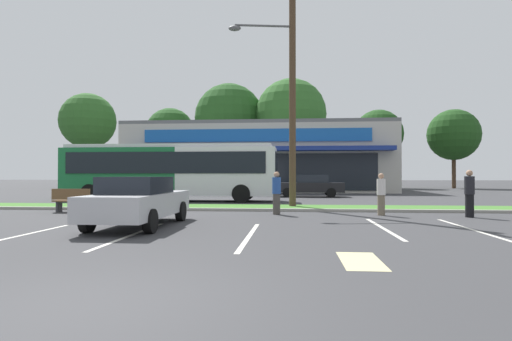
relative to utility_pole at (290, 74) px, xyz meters
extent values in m
plane|color=#38383A|center=(-2.22, -14.27, -6.05)|extent=(240.00, 240.00, 0.00)
cube|color=#427A2D|center=(-2.22, -0.27, -5.99)|extent=(56.00, 2.20, 0.12)
cube|color=#99968C|center=(-2.22, -1.49, -5.99)|extent=(56.00, 0.24, 0.12)
cube|color=silver|center=(-6.62, -9.18, -6.05)|extent=(0.12, 4.80, 0.01)
cube|color=silver|center=(-3.91, -8.54, -6.05)|extent=(0.12, 4.80, 0.01)
cube|color=silver|center=(-0.95, -8.45, -6.05)|extent=(0.12, 4.80, 0.01)
cube|color=silver|center=(2.67, -6.66, -6.05)|extent=(0.12, 4.80, 0.01)
cube|color=silver|center=(5.05, -6.58, -6.05)|extent=(0.12, 4.80, 0.01)
cube|color=beige|center=(1.30, -11.27, -6.05)|extent=(0.70, 1.60, 0.01)
cube|color=#BCB7AD|center=(-2.91, 22.11, -3.11)|extent=(23.75, 12.57, 5.89)
cube|color=black|center=(-2.91, 15.79, -4.29)|extent=(19.95, 0.08, 3.06)
cube|color=navy|center=(-2.91, 15.13, -2.40)|extent=(22.32, 1.40, 0.35)
cube|color=#1959AD|center=(-2.91, 15.75, -1.23)|extent=(19.00, 0.16, 1.06)
cube|color=slate|center=(-2.91, 22.11, -0.02)|extent=(23.75, 12.57, 0.30)
cylinder|color=#473323|center=(-23.67, 27.89, -3.34)|extent=(0.44, 0.44, 5.43)
sphere|color=#2D6026|center=(-23.67, 27.89, 1.78)|extent=(6.43, 6.43, 6.43)
cylinder|color=#473323|center=(-14.66, 30.67, -3.83)|extent=(0.44, 0.44, 4.44)
sphere|color=#23511E|center=(-14.66, 30.67, 0.61)|extent=(5.95, 5.95, 5.95)
cylinder|color=#473323|center=(-7.24, 29.55, -3.46)|extent=(0.44, 0.44, 5.18)
sphere|color=#23511E|center=(-7.24, 29.55, 2.15)|extent=(8.06, 8.06, 8.06)
cylinder|color=#473323|center=(-0.01, 28.36, -3.36)|extent=(0.44, 0.44, 5.40)
sphere|color=#2D6026|center=(-0.01, 28.36, 2.34)|extent=(8.00, 8.00, 8.00)
cylinder|color=#473323|center=(10.09, 30.36, -3.98)|extent=(0.44, 0.44, 4.15)
sphere|color=#1E4719|center=(10.09, 30.36, 0.21)|extent=(5.63, 5.63, 5.63)
cylinder|color=#473323|center=(18.35, 29.99, -4.10)|extent=(0.44, 0.44, 3.91)
sphere|color=#1E4719|center=(18.35, 29.99, 0.02)|extent=(5.76, 5.76, 5.76)
cylinder|color=#4C3826|center=(0.13, 0.02, -0.36)|extent=(0.30, 0.30, 11.39)
cylinder|color=#59595B|center=(-1.16, -0.19, 2.15)|extent=(2.58, 0.51, 0.10)
ellipsoid|color=#59595B|center=(-2.44, -0.39, 2.00)|extent=(0.56, 0.32, 0.24)
cube|color=#196638|center=(-9.65, 4.84, -4.35)|extent=(6.72, 2.58, 2.70)
cube|color=silver|center=(-3.55, 4.81, -4.35)|extent=(5.50, 2.57, 2.70)
cube|color=silver|center=(-6.91, 4.83, -2.90)|extent=(11.72, 2.34, 0.20)
cube|color=black|center=(-6.91, 3.52, -3.87)|extent=(11.22, 0.10, 1.19)
cube|color=black|center=(-0.78, 4.80, -4.03)|extent=(0.07, 2.17, 1.51)
cylinder|color=black|center=(-2.63, 5.98, -5.55)|extent=(1.00, 0.30, 1.00)
cylinder|color=black|center=(-2.64, 3.64, -5.55)|extent=(1.00, 0.30, 1.00)
cylinder|color=black|center=(-7.82, 6.00, -5.55)|extent=(1.00, 0.30, 1.00)
cylinder|color=black|center=(-7.83, 3.66, -5.55)|extent=(1.00, 0.30, 1.00)
cylinder|color=black|center=(-11.17, 6.02, -5.55)|extent=(1.00, 0.30, 1.00)
cylinder|color=black|center=(-11.18, 3.67, -5.55)|extent=(1.00, 0.30, 1.00)
cube|color=brown|center=(-8.80, -2.45, -5.60)|extent=(1.60, 0.45, 0.06)
cube|color=brown|center=(-8.80, -2.64, -5.32)|extent=(1.60, 0.06, 0.44)
cube|color=#333338|center=(-8.19, -2.45, -5.83)|extent=(0.08, 0.36, 0.45)
cube|color=#333338|center=(-9.40, -2.45, -5.83)|extent=(0.08, 0.36, 0.45)
cube|color=black|center=(1.25, 10.28, -5.40)|extent=(4.75, 1.80, 0.66)
cube|color=black|center=(1.49, 10.28, -4.80)|extent=(2.14, 1.59, 0.54)
cylinder|color=black|center=(-0.22, 9.42, -5.73)|extent=(0.64, 0.22, 0.64)
cylinder|color=black|center=(-0.22, 11.14, -5.73)|extent=(0.64, 0.22, 0.64)
cylinder|color=black|center=(2.72, 9.42, -5.73)|extent=(0.64, 0.22, 0.64)
cylinder|color=black|center=(2.72, 11.14, -5.73)|extent=(0.64, 0.22, 0.64)
cube|color=#B7B7BC|center=(-4.37, -6.83, -5.41)|extent=(1.77, 4.73, 0.65)
cube|color=black|center=(-4.37, -7.07, -4.84)|extent=(1.56, 2.13, 0.48)
cylinder|color=black|center=(-5.21, -5.37, -5.73)|extent=(0.22, 0.64, 0.64)
cylinder|color=black|center=(-3.53, -5.37, -5.73)|extent=(0.22, 0.64, 0.64)
cylinder|color=black|center=(-5.21, -8.30, -5.73)|extent=(0.22, 0.64, 0.64)
cylinder|color=black|center=(-3.53, -8.30, -5.73)|extent=(0.22, 0.64, 0.64)
cylinder|color=black|center=(6.40, -3.30, -5.64)|extent=(0.29, 0.29, 0.82)
cylinder|color=black|center=(6.40, -3.30, -4.91)|extent=(0.34, 0.34, 0.65)
sphere|color=tan|center=(6.40, -3.30, -4.48)|extent=(0.22, 0.22, 0.22)
cylinder|color=#726651|center=(3.42, -2.85, -5.67)|extent=(0.27, 0.27, 0.76)
cylinder|color=silver|center=(3.42, -2.85, -4.99)|extent=(0.32, 0.32, 0.60)
sphere|color=tan|center=(3.42, -2.85, -4.59)|extent=(0.21, 0.21, 0.21)
cylinder|color=#47423D|center=(-0.49, -2.83, -5.66)|extent=(0.28, 0.28, 0.79)
cylinder|color=#264C99|center=(-0.49, -2.83, -4.95)|extent=(0.33, 0.33, 0.63)
sphere|color=tan|center=(-0.49, -2.83, -4.53)|extent=(0.22, 0.22, 0.22)
camera|label=1|loc=(0.10, -18.69, -4.55)|focal=29.17mm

